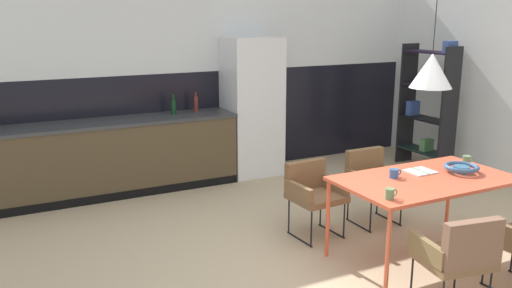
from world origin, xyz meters
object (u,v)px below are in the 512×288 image
(mug_dark_espresso, at_px, (390,194))
(pendant_lamp_over_table_near, at_px, (432,71))
(dining_table, at_px, (425,183))
(armchair_facing_counter, at_px, (460,252))
(bottle_spice_small, at_px, (174,106))
(armchair_corner_seat, at_px, (313,188))
(refrigerator_column, at_px, (252,107))
(armchair_far_side, at_px, (371,176))
(open_shelf_unit, at_px, (427,105))
(mug_wide_latte, at_px, (394,173))
(fruit_bowl, at_px, (461,168))
(bottle_vinegar_dark, at_px, (196,104))
(mug_glass_clear, at_px, (467,160))
(open_book, at_px, (420,171))

(mug_dark_espresso, xyz_separation_m, pendant_lamp_over_table_near, (0.65, 0.32, 0.90))
(dining_table, xyz_separation_m, armchair_facing_counter, (-0.46, -0.84, -0.21))
(dining_table, bearing_deg, bottle_spice_small, 111.90)
(armchair_corner_seat, bearing_deg, refrigerator_column, -104.54)
(armchair_facing_counter, bearing_deg, pendant_lamp_over_table_near, 71.90)
(armchair_far_side, xyz_separation_m, armchair_facing_counter, (-0.61, -1.76, 0.01))
(refrigerator_column, relative_size, bottle_spice_small, 7.16)
(dining_table, xyz_separation_m, armchair_far_side, (0.15, 0.92, -0.22))
(bottle_spice_small, xyz_separation_m, open_shelf_unit, (3.40, -0.97, -0.10))
(bottle_spice_small, bearing_deg, armchair_far_side, -57.62)
(refrigerator_column, height_order, mug_wide_latte, refrigerator_column)
(bottle_spice_small, height_order, pendant_lamp_over_table_near, pendant_lamp_over_table_near)
(fruit_bowl, height_order, open_shelf_unit, open_shelf_unit)
(armchair_facing_counter, bearing_deg, fruit_bowl, 53.11)
(mug_wide_latte, relative_size, open_shelf_unit, 0.07)
(armchair_corner_seat, relative_size, armchair_far_side, 0.95)
(armchair_corner_seat, distance_m, bottle_spice_small, 2.41)
(armchair_corner_seat, distance_m, bottle_vinegar_dark, 2.38)
(mug_dark_espresso, bearing_deg, armchair_facing_counter, -71.06)
(dining_table, distance_m, mug_dark_espresso, 0.72)
(fruit_bowl, relative_size, pendant_lamp_over_table_near, 0.26)
(open_shelf_unit, xyz_separation_m, pendant_lamp_over_table_near, (-2.13, -2.16, 0.79))
(fruit_bowl, xyz_separation_m, mug_glass_clear, (0.25, 0.16, -0.00))
(mug_dark_espresso, xyz_separation_m, bottle_spice_small, (-0.62, 3.44, 0.21))
(open_book, distance_m, open_shelf_unit, 2.89)
(armchair_corner_seat, bearing_deg, mug_glass_clear, 144.81)
(armchair_far_side, relative_size, fruit_bowl, 2.48)
(dining_table, relative_size, armchair_facing_counter, 2.00)
(mug_glass_clear, bearing_deg, pendant_lamp_over_table_near, -170.48)
(armchair_far_side, relative_size, pendant_lamp_over_table_near, 0.63)
(fruit_bowl, bearing_deg, bottle_vinegar_dark, 112.95)
(armchair_facing_counter, relative_size, bottle_spice_small, 3.02)
(pendant_lamp_over_table_near, bearing_deg, open_book, 56.66)
(armchair_facing_counter, xyz_separation_m, pendant_lamp_over_table_near, (0.46, 0.87, 1.20))
(open_book, height_order, mug_glass_clear, mug_glass_clear)
(mug_dark_espresso, bearing_deg, bottle_spice_small, 100.14)
(armchair_facing_counter, relative_size, open_shelf_unit, 0.43)
(dining_table, height_order, armchair_facing_counter, armchair_facing_counter)
(refrigerator_column, xyz_separation_m, mug_glass_clear, (0.84, -2.94, -0.13))
(armchair_corner_seat, height_order, bottle_spice_small, bottle_spice_small)
(open_book, bearing_deg, open_shelf_unit, 44.72)
(armchair_far_side, height_order, mug_glass_clear, mug_glass_clear)
(mug_wide_latte, bearing_deg, mug_dark_espresso, -134.12)
(armchair_corner_seat, bearing_deg, open_book, 128.35)
(armchair_far_side, height_order, fruit_bowl, fruit_bowl)
(armchair_corner_seat, bearing_deg, armchair_far_side, 177.38)
(armchair_facing_counter, distance_m, fruit_bowl, 1.24)
(pendant_lamp_over_table_near, bearing_deg, bottle_vinegar_dark, 106.71)
(armchair_far_side, distance_m, armchair_facing_counter, 1.86)
(open_shelf_unit, bearing_deg, refrigerator_column, -111.18)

